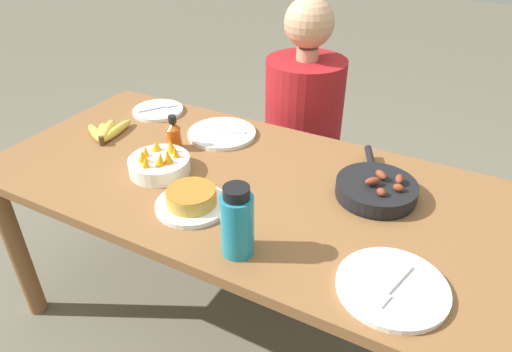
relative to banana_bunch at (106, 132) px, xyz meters
name	(u,v)px	position (x,y,z in m)	size (l,w,h in m)	color
ground_plane	(256,327)	(0.67, -0.02, -0.72)	(14.00, 14.00, 0.00)	#666051
dining_table	(256,205)	(0.67, -0.02, -0.11)	(1.84, 0.83, 0.71)	brown
banana_bunch	(106,132)	(0.00, 0.00, 0.00)	(0.17, 0.21, 0.04)	gold
skillet	(376,189)	(1.03, 0.10, 0.01)	(0.25, 0.36, 0.08)	black
frittata_plate_center	(192,200)	(0.56, -0.22, 0.01)	(0.22, 0.22, 0.06)	white
empty_plate_near_front	(222,133)	(0.39, 0.22, -0.01)	(0.26, 0.26, 0.02)	white
empty_plate_far_left	(158,111)	(0.04, 0.27, -0.01)	(0.21, 0.21, 0.02)	white
empty_plate_far_right	(392,287)	(1.17, -0.27, -0.01)	(0.27, 0.27, 0.02)	white
fruit_bowl_mango	(159,163)	(0.35, -0.11, 0.02)	(0.20, 0.20, 0.10)	white
water_bottle	(237,222)	(0.78, -0.33, 0.08)	(0.09, 0.09, 0.20)	teal
hot_sauce_bottle	(174,134)	(0.29, 0.05, 0.04)	(0.05, 0.05, 0.13)	#C64C0F
person_figure	(301,151)	(0.56, 0.63, -0.25)	(0.38, 0.38, 1.16)	black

